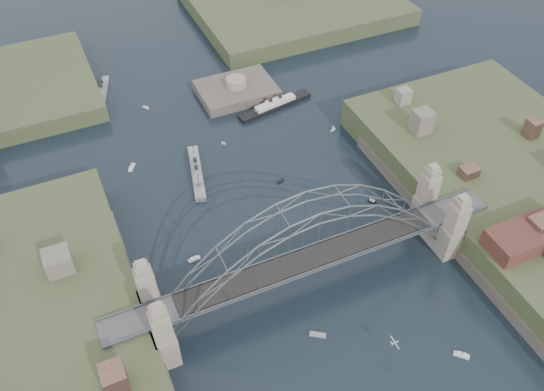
{
  "coord_description": "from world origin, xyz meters",
  "views": [
    {
      "loc": [
        -36.27,
        -62.59,
        97.96
      ],
      "look_at": [
        0.0,
        18.0,
        10.0
      ],
      "focal_mm": 37.86,
      "sensor_mm": 36.0,
      "label": 1
    }
  ],
  "objects": [
    {
      "name": "small_boat_c",
      "position": [
        -3.62,
        -11.69,
        0.15
      ],
      "size": [
        3.28,
        2.7,
        0.45
      ],
      "color": "white",
      "rests_on": "ground"
    },
    {
      "name": "shore_west",
      "position": [
        -57.32,
        0.0,
        1.97
      ],
      "size": [
        50.5,
        90.0,
        12.0
      ],
      "color": "#3F4929",
      "rests_on": "ground"
    },
    {
      "name": "ground",
      "position": [
        0.0,
        0.0,
        0.0
      ],
      "size": [
        500.0,
        500.0,
        0.0
      ],
      "primitive_type": "plane",
      "color": "black",
      "rests_on": "ground"
    },
    {
      "name": "small_boat_i",
      "position": [
        25.06,
        15.3,
        0.29
      ],
      "size": [
        1.56,
        2.18,
        1.43
      ],
      "color": "white",
      "rests_on": "ground"
    },
    {
      "name": "small_boat_e",
      "position": [
        -24.38,
        50.9,
        0.28
      ],
      "size": [
        2.46,
        3.11,
        1.43
      ],
      "color": "white",
      "rests_on": "ground"
    },
    {
      "name": "wharf_shed",
      "position": [
        44.0,
        -14.0,
        10.0
      ],
      "size": [
        20.0,
        8.0,
        4.0
      ],
      "primitive_type": "cube",
      "color": "#592D26",
      "rests_on": "shore_east"
    },
    {
      "name": "small_boat_g",
      "position": [
        19.14,
        -26.77,
        0.28
      ],
      "size": [
        2.78,
        2.73,
        1.43
      ],
      "color": "white",
      "rests_on": "ground"
    },
    {
      "name": "small_boat_a",
      "position": [
        -19.48,
        15.97,
        0.28
      ],
      "size": [
        2.76,
        1.14,
        1.43
      ],
      "color": "white",
      "rests_on": "ground"
    },
    {
      "name": "small_boat_h",
      "position": [
        -14.33,
        74.2,
        0.29
      ],
      "size": [
        1.9,
        2.28,
        1.43
      ],
      "color": "white",
      "rests_on": "ground"
    },
    {
      "name": "headland_ne",
      "position": [
        50.0,
        110.0,
        0.75
      ],
      "size": [
        70.0,
        55.0,
        9.5
      ],
      "primitive_type": "cube",
      "color": "#3F4929",
      "rests_on": "ground"
    },
    {
      "name": "naval_cruiser_near",
      "position": [
        -10.08,
        41.65,
        0.91
      ],
      "size": [
        6.89,
        19.74,
        5.89
      ],
      "color": "#919799",
      "rests_on": "ground"
    },
    {
      "name": "fort_island",
      "position": [
        12.0,
        70.0,
        -0.34
      ],
      "size": [
        22.0,
        16.0,
        9.4
      ],
      "color": "#50493F",
      "rests_on": "ground"
    },
    {
      "name": "ocean_liner",
      "position": [
        19.55,
        59.21,
        0.88
      ],
      "size": [
        23.33,
        7.12,
        5.68
      ],
      "color": "black",
      "rests_on": "ground"
    },
    {
      "name": "bridge",
      "position": [
        0.0,
        0.0,
        12.32
      ],
      "size": [
        84.0,
        13.8,
        24.6
      ],
      "color": "#505052",
      "rests_on": "ground"
    },
    {
      "name": "shore_east",
      "position": [
        57.32,
        0.0,
        1.97
      ],
      "size": [
        50.5,
        90.0,
        12.0
      ],
      "color": "#3F4929",
      "rests_on": "ground"
    },
    {
      "name": "small_boat_f",
      "position": [
        0.25,
        50.09,
        0.3
      ],
      "size": [
        1.25,
        1.41,
        1.43
      ],
      "color": "white",
      "rests_on": "ground"
    },
    {
      "name": "small_boat_d",
      "position": [
        29.68,
        43.3,
        0.95
      ],
      "size": [
        2.01,
        1.49,
        2.38
      ],
      "color": "white",
      "rests_on": "ground"
    },
    {
      "name": "aeroplane",
      "position": [
        6.94,
        -21.27,
        4.59
      ],
      "size": [
        1.58,
        2.99,
        0.43
      ],
      "color": "#B4B7BD"
    },
    {
      "name": "naval_cruiser_far",
      "position": [
        -23.55,
        87.02,
        0.77
      ],
      "size": [
        6.39,
        14.47,
        4.92
      ],
      "color": "#919799",
      "rests_on": "ground"
    },
    {
      "name": "small_boat_b",
      "position": [
        8.12,
        30.83,
        0.15
      ],
      "size": [
        2.11,
        1.44,
        0.45
      ],
      "color": "white",
      "rests_on": "ground"
    }
  ]
}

